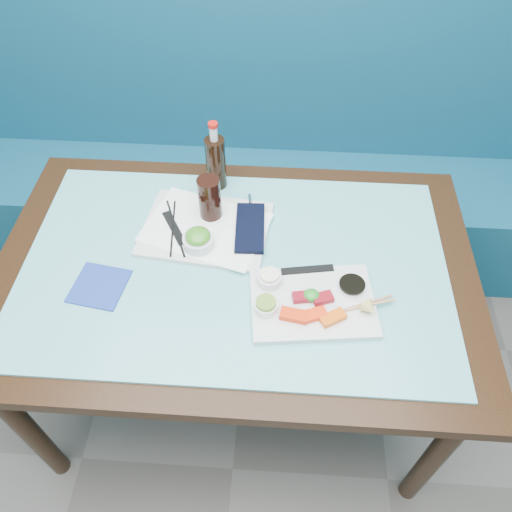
# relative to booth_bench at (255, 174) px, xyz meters

# --- Properties ---
(booth_bench) EXTENTS (3.00, 0.56, 1.17)m
(booth_bench) POSITION_rel_booth_bench_xyz_m (0.00, 0.00, 0.00)
(booth_bench) COLOR navy
(booth_bench) RESTS_ON ground
(dining_table) EXTENTS (1.40, 0.90, 0.75)m
(dining_table) POSITION_rel_booth_bench_xyz_m (0.00, -0.84, 0.29)
(dining_table) COLOR black
(dining_table) RESTS_ON ground
(glass_top) EXTENTS (1.22, 0.76, 0.01)m
(glass_top) POSITION_rel_booth_bench_xyz_m (0.00, -0.84, 0.38)
(glass_top) COLOR #5BB0B7
(glass_top) RESTS_ON dining_table
(sashimi_plate) EXTENTS (0.36, 0.27, 0.02)m
(sashimi_plate) POSITION_rel_booth_bench_xyz_m (0.22, -0.96, 0.39)
(sashimi_plate) COLOR silver
(sashimi_plate) RESTS_ON glass_top
(salmon_left) EXTENTS (0.08, 0.05, 0.02)m
(salmon_left) POSITION_rel_booth_bench_xyz_m (0.17, -1.02, 0.41)
(salmon_left) COLOR red
(salmon_left) RESTS_ON sashimi_plate
(salmon_mid) EXTENTS (0.08, 0.06, 0.02)m
(salmon_mid) POSITION_rel_booth_bench_xyz_m (0.22, -1.01, 0.41)
(salmon_mid) COLOR #FF2F0A
(salmon_mid) RESTS_ON sashimi_plate
(salmon_right) EXTENTS (0.08, 0.06, 0.02)m
(salmon_right) POSITION_rel_booth_bench_xyz_m (0.27, -1.02, 0.41)
(salmon_right) COLOR #E85709
(salmon_right) RESTS_ON sashimi_plate
(tuna_left) EXTENTS (0.06, 0.04, 0.02)m
(tuna_left) POSITION_rel_booth_bench_xyz_m (0.19, -0.96, 0.41)
(tuna_left) COLOR maroon
(tuna_left) RESTS_ON sashimi_plate
(tuna_right) EXTENTS (0.06, 0.05, 0.02)m
(tuna_right) POSITION_rel_booth_bench_xyz_m (0.25, -0.96, 0.41)
(tuna_right) COLOR maroon
(tuna_right) RESTS_ON sashimi_plate
(seaweed_garnish) EXTENTS (0.05, 0.05, 0.02)m
(seaweed_garnish) POSITION_rel_booth_bench_xyz_m (0.22, -0.95, 0.41)
(seaweed_garnish) COLOR #1D811F
(seaweed_garnish) RESTS_ON sashimi_plate
(ramekin_wasabi) EXTENTS (0.08, 0.08, 0.03)m
(ramekin_wasabi) POSITION_rel_booth_bench_xyz_m (0.10, -1.00, 0.41)
(ramekin_wasabi) COLOR white
(ramekin_wasabi) RESTS_ON sashimi_plate
(wasabi_fill) EXTENTS (0.07, 0.07, 0.01)m
(wasabi_fill) POSITION_rel_booth_bench_xyz_m (0.10, -1.00, 0.43)
(wasabi_fill) COLOR olive
(wasabi_fill) RESTS_ON ramekin_wasabi
(ramekin_ginger) EXTENTS (0.07, 0.07, 0.03)m
(ramekin_ginger) POSITION_rel_booth_bench_xyz_m (0.10, -0.91, 0.41)
(ramekin_ginger) COLOR silver
(ramekin_ginger) RESTS_ON sashimi_plate
(ginger_fill) EXTENTS (0.06, 0.06, 0.01)m
(ginger_fill) POSITION_rel_booth_bench_xyz_m (0.10, -0.91, 0.43)
(ginger_fill) COLOR white
(ginger_fill) RESTS_ON ramekin_ginger
(soy_dish) EXTENTS (0.08, 0.08, 0.01)m
(soy_dish) POSITION_rel_booth_bench_xyz_m (0.33, -0.91, 0.41)
(soy_dish) COLOR white
(soy_dish) RESTS_ON sashimi_plate
(soy_fill) EXTENTS (0.08, 0.08, 0.01)m
(soy_fill) POSITION_rel_booth_bench_xyz_m (0.33, -0.91, 0.42)
(soy_fill) COLOR black
(soy_fill) RESTS_ON soy_dish
(lemon_wedge) EXTENTS (0.06, 0.05, 0.04)m
(lemon_wedge) POSITION_rel_booth_bench_xyz_m (0.37, -0.99, 0.42)
(lemon_wedge) COLOR #DBCC68
(lemon_wedge) RESTS_ON sashimi_plate
(chopstick_sleeve) EXTENTS (0.15, 0.05, 0.00)m
(chopstick_sleeve) POSITION_rel_booth_bench_xyz_m (0.21, -0.86, 0.40)
(chopstick_sleeve) COLOR black
(chopstick_sleeve) RESTS_ON sashimi_plate
(wooden_chopstick_a) EXTENTS (0.21, 0.10, 0.01)m
(wooden_chopstick_a) POSITION_rel_booth_bench_xyz_m (0.33, -0.98, 0.40)
(wooden_chopstick_a) COLOR #A6704E
(wooden_chopstick_a) RESTS_ON sashimi_plate
(wooden_chopstick_b) EXTENTS (0.20, 0.07, 0.01)m
(wooden_chopstick_b) POSITION_rel_booth_bench_xyz_m (0.34, -0.98, 0.40)
(wooden_chopstick_b) COLOR tan
(wooden_chopstick_b) RESTS_ON sashimi_plate
(serving_tray) EXTENTS (0.40, 0.32, 0.01)m
(serving_tray) POSITION_rel_booth_bench_xyz_m (-0.10, -0.71, 0.39)
(serving_tray) COLOR silver
(serving_tray) RESTS_ON glass_top
(paper_placemat) EXTENTS (0.41, 0.34, 0.00)m
(paper_placemat) POSITION_rel_booth_bench_xyz_m (-0.10, -0.71, 0.40)
(paper_placemat) COLOR white
(paper_placemat) RESTS_ON serving_tray
(seaweed_bowl) EXTENTS (0.09, 0.09, 0.04)m
(seaweed_bowl) POSITION_rel_booth_bench_xyz_m (-0.11, -0.79, 0.42)
(seaweed_bowl) COLOR silver
(seaweed_bowl) RESTS_ON serving_tray
(seaweed_salad) EXTENTS (0.09, 0.09, 0.04)m
(seaweed_salad) POSITION_rel_booth_bench_xyz_m (-0.11, -0.79, 0.44)
(seaweed_salad) COLOR #38821E
(seaweed_salad) RESTS_ON seaweed_bowl
(cola_glass) EXTENTS (0.07, 0.07, 0.14)m
(cola_glass) POSITION_rel_booth_bench_xyz_m (-0.09, -0.66, 0.47)
(cola_glass) COLOR black
(cola_glass) RESTS_ON serving_tray
(navy_pouch) EXTENTS (0.09, 0.20, 0.02)m
(navy_pouch) POSITION_rel_booth_bench_xyz_m (0.04, -0.71, 0.41)
(navy_pouch) COLOR black
(navy_pouch) RESTS_ON serving_tray
(fork) EXTENTS (0.02, 0.08, 0.01)m
(fork) POSITION_rel_booth_bench_xyz_m (0.03, -0.61, 0.40)
(fork) COLOR white
(fork) RESTS_ON serving_tray
(black_chopstick_a) EXTENTS (0.03, 0.23, 0.01)m
(black_chopstick_a) POSITION_rel_booth_bench_xyz_m (-0.20, -0.72, 0.40)
(black_chopstick_a) COLOR black
(black_chopstick_a) RESTS_ON serving_tray
(black_chopstick_b) EXTENTS (0.10, 0.23, 0.01)m
(black_chopstick_b) POSITION_rel_booth_bench_xyz_m (-0.19, -0.72, 0.40)
(black_chopstick_b) COLOR black
(black_chopstick_b) RESTS_ON serving_tray
(tray_sleeve) EXTENTS (0.10, 0.14, 0.00)m
(tray_sleeve) POSITION_rel_booth_bench_xyz_m (-0.19, -0.72, 0.40)
(tray_sleeve) COLOR black
(tray_sleeve) RESTS_ON serving_tray
(cola_bottle_body) EXTENTS (0.08, 0.08, 0.18)m
(cola_bottle_body) POSITION_rel_booth_bench_xyz_m (-0.09, -0.50, 0.47)
(cola_bottle_body) COLOR black
(cola_bottle_body) RESTS_ON glass_top
(cola_bottle_neck) EXTENTS (0.03, 0.03, 0.05)m
(cola_bottle_neck) POSITION_rel_booth_bench_xyz_m (-0.09, -0.50, 0.59)
(cola_bottle_neck) COLOR silver
(cola_bottle_neck) RESTS_ON cola_bottle_body
(cola_bottle_cap) EXTENTS (0.04, 0.04, 0.01)m
(cola_bottle_cap) POSITION_rel_booth_bench_xyz_m (-0.09, -0.50, 0.62)
(cola_bottle_cap) COLOR #B9110B
(cola_bottle_cap) RESTS_ON cola_bottle_neck
(blue_napkin) EXTENTS (0.16, 0.16, 0.01)m
(blue_napkin) POSITION_rel_booth_bench_xyz_m (-0.37, -0.94, 0.39)
(blue_napkin) COLOR navy
(blue_napkin) RESTS_ON glass_top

